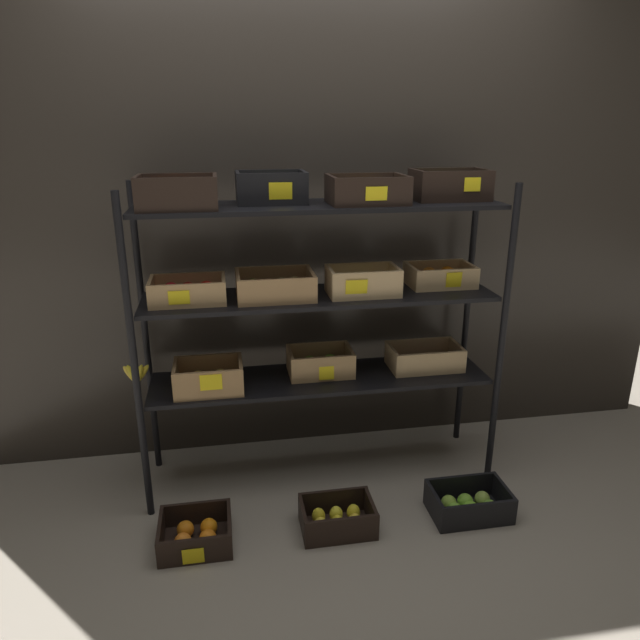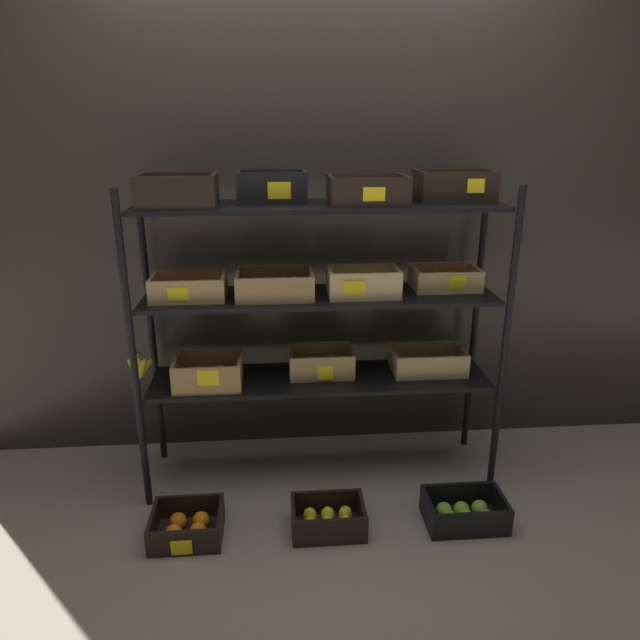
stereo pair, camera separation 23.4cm
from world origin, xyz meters
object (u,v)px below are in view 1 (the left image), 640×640
object	(u,v)px
display_rack	(319,287)
crate_ground_lemon	(337,519)
crate_ground_orange	(196,535)
crate_ground_apple_green	(469,504)

from	to	relation	value
display_rack	crate_ground_lemon	xyz separation A→B (m)	(0.00, -0.46, -0.94)
crate_ground_orange	crate_ground_apple_green	world-z (taller)	crate_ground_apple_green
crate_ground_orange	crate_ground_lemon	size ratio (longest dim) A/B	0.95
display_rack	crate_ground_lemon	world-z (taller)	display_rack
display_rack	crate_ground_orange	size ratio (longest dim) A/B	5.83
crate_ground_lemon	crate_ground_orange	bearing A→B (deg)	179.34
display_rack	crate_ground_apple_green	xyz separation A→B (m)	(0.62, -0.46, -0.94)
crate_ground_apple_green	display_rack	bearing A→B (deg)	143.68
display_rack	crate_ground_apple_green	world-z (taller)	display_rack
crate_ground_apple_green	crate_ground_orange	bearing A→B (deg)	179.60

